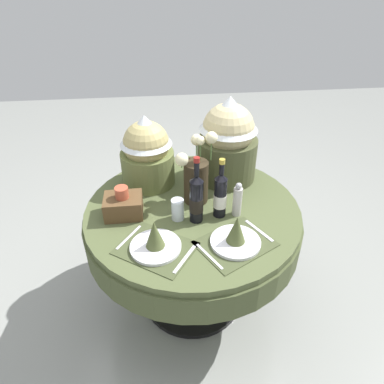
{
  "coord_description": "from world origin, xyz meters",
  "views": [
    {
      "loc": [
        -0.17,
        -1.5,
        1.87
      ],
      "look_at": [
        0.0,
        0.03,
        0.82
      ],
      "focal_mm": 32.39,
      "sensor_mm": 36.0,
      "label": 1
    }
  ],
  "objects_px": {
    "wine_bottle_centre": "(220,195)",
    "woven_basket_side_left": "(123,205)",
    "wine_bottle_left": "(196,198)",
    "tumbler_near_left": "(178,209)",
    "place_setting_left": "(155,241)",
    "flower_vase": "(196,176)",
    "dining_table": "(193,226)",
    "gift_tub_back_right": "(228,137)",
    "place_setting_right": "(236,236)",
    "pepper_mill": "(237,200)",
    "gift_tub_back_left": "(147,149)"
  },
  "relations": [
    {
      "from": "pepper_mill",
      "to": "gift_tub_back_right",
      "type": "xyz_separation_m",
      "value": [
        0.01,
        0.38,
        0.18
      ]
    },
    {
      "from": "place_setting_right",
      "to": "pepper_mill",
      "type": "distance_m",
      "value": 0.23
    },
    {
      "from": "wine_bottle_centre",
      "to": "woven_basket_side_left",
      "type": "distance_m",
      "value": 0.51
    },
    {
      "from": "wine_bottle_centre",
      "to": "place_setting_left",
      "type": "bearing_deg",
      "value": -147.02
    },
    {
      "from": "wine_bottle_centre",
      "to": "tumbler_near_left",
      "type": "xyz_separation_m",
      "value": [
        -0.22,
        -0.01,
        -0.07
      ]
    },
    {
      "from": "flower_vase",
      "to": "gift_tub_back_left",
      "type": "bearing_deg",
      "value": 140.13
    },
    {
      "from": "place_setting_right",
      "to": "gift_tub_back_right",
      "type": "bearing_deg",
      "value": 83.53
    },
    {
      "from": "place_setting_right",
      "to": "woven_basket_side_left",
      "type": "relative_size",
      "value": 2.16
    },
    {
      "from": "place_setting_left",
      "to": "flower_vase",
      "type": "bearing_deg",
      "value": 57.66
    },
    {
      "from": "place_setting_right",
      "to": "tumbler_near_left",
      "type": "distance_m",
      "value": 0.34
    },
    {
      "from": "dining_table",
      "to": "tumbler_near_left",
      "type": "height_order",
      "value": "tumbler_near_left"
    },
    {
      "from": "dining_table",
      "to": "woven_basket_side_left",
      "type": "relative_size",
      "value": 6.07
    },
    {
      "from": "flower_vase",
      "to": "wine_bottle_centre",
      "type": "distance_m",
      "value": 0.18
    },
    {
      "from": "wine_bottle_left",
      "to": "tumbler_near_left",
      "type": "bearing_deg",
      "value": 166.57
    },
    {
      "from": "place_setting_left",
      "to": "pepper_mill",
      "type": "distance_m",
      "value": 0.48
    },
    {
      "from": "tumbler_near_left",
      "to": "pepper_mill",
      "type": "height_order",
      "value": "pepper_mill"
    },
    {
      "from": "dining_table",
      "to": "gift_tub_back_right",
      "type": "relative_size",
      "value": 2.33
    },
    {
      "from": "wine_bottle_centre",
      "to": "gift_tub_back_right",
      "type": "height_order",
      "value": "gift_tub_back_right"
    },
    {
      "from": "place_setting_left",
      "to": "flower_vase",
      "type": "relative_size",
      "value": 1.06
    },
    {
      "from": "place_setting_left",
      "to": "tumbler_near_left",
      "type": "height_order",
      "value": "place_setting_left"
    },
    {
      "from": "wine_bottle_left",
      "to": "gift_tub_back_right",
      "type": "distance_m",
      "value": 0.48
    },
    {
      "from": "wine_bottle_centre",
      "to": "tumbler_near_left",
      "type": "distance_m",
      "value": 0.23
    },
    {
      "from": "dining_table",
      "to": "wine_bottle_centre",
      "type": "height_order",
      "value": "wine_bottle_centre"
    },
    {
      "from": "flower_vase",
      "to": "woven_basket_side_left",
      "type": "xyz_separation_m",
      "value": [
        -0.39,
        -0.09,
        -0.1
      ]
    },
    {
      "from": "wine_bottle_left",
      "to": "wine_bottle_centre",
      "type": "distance_m",
      "value": 0.13
    },
    {
      "from": "flower_vase",
      "to": "place_setting_left",
      "type": "bearing_deg",
      "value": -122.34
    },
    {
      "from": "place_setting_left",
      "to": "place_setting_right",
      "type": "height_order",
      "value": "same"
    },
    {
      "from": "dining_table",
      "to": "pepper_mill",
      "type": "relative_size",
      "value": 6.08
    },
    {
      "from": "place_setting_right",
      "to": "flower_vase",
      "type": "xyz_separation_m",
      "value": [
        -0.14,
        0.38,
        0.11
      ]
    },
    {
      "from": "wine_bottle_left",
      "to": "gift_tub_back_right",
      "type": "relative_size",
      "value": 0.72
    },
    {
      "from": "wine_bottle_left",
      "to": "woven_basket_side_left",
      "type": "height_order",
      "value": "wine_bottle_left"
    },
    {
      "from": "place_setting_left",
      "to": "wine_bottle_left",
      "type": "relative_size",
      "value": 1.17
    },
    {
      "from": "flower_vase",
      "to": "dining_table",
      "type": "bearing_deg",
      "value": -111.11
    },
    {
      "from": "wine_bottle_left",
      "to": "tumbler_near_left",
      "type": "distance_m",
      "value": 0.12
    },
    {
      "from": "place_setting_left",
      "to": "gift_tub_back_left",
      "type": "height_order",
      "value": "gift_tub_back_left"
    },
    {
      "from": "wine_bottle_centre",
      "to": "place_setting_right",
      "type": "bearing_deg",
      "value": -80.89
    },
    {
      "from": "place_setting_left",
      "to": "woven_basket_side_left",
      "type": "relative_size",
      "value": 2.18
    },
    {
      "from": "wine_bottle_centre",
      "to": "woven_basket_side_left",
      "type": "height_order",
      "value": "wine_bottle_centre"
    },
    {
      "from": "wine_bottle_centre",
      "to": "gift_tub_back_right",
      "type": "distance_m",
      "value": 0.41
    },
    {
      "from": "wine_bottle_left",
      "to": "tumbler_near_left",
      "type": "xyz_separation_m",
      "value": [
        -0.09,
        0.02,
        -0.08
      ]
    },
    {
      "from": "gift_tub_back_right",
      "to": "woven_basket_side_left",
      "type": "relative_size",
      "value": 2.6
    },
    {
      "from": "wine_bottle_left",
      "to": "place_setting_left",
      "type": "bearing_deg",
      "value": -138.11
    },
    {
      "from": "dining_table",
      "to": "woven_basket_side_left",
      "type": "distance_m",
      "value": 0.41
    },
    {
      "from": "tumbler_near_left",
      "to": "pepper_mill",
      "type": "xyz_separation_m",
      "value": [
        0.31,
        0.0,
        0.03
      ]
    },
    {
      "from": "gift_tub_back_right",
      "to": "woven_basket_side_left",
      "type": "bearing_deg",
      "value": -152.41
    },
    {
      "from": "flower_vase",
      "to": "tumbler_near_left",
      "type": "distance_m",
      "value": 0.21
    },
    {
      "from": "gift_tub_back_left",
      "to": "wine_bottle_left",
      "type": "bearing_deg",
      "value": -58.59
    },
    {
      "from": "dining_table",
      "to": "wine_bottle_left",
      "type": "distance_m",
      "value": 0.29
    },
    {
      "from": "dining_table",
      "to": "wine_bottle_left",
      "type": "relative_size",
      "value": 3.24
    },
    {
      "from": "place_setting_left",
      "to": "gift_tub_back_right",
      "type": "bearing_deg",
      "value": 53.19
    }
  ]
}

